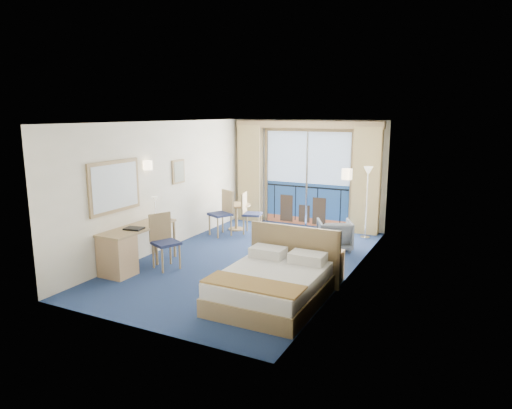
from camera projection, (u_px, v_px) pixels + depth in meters
name	position (u px, v px, depth m)	size (l,w,h in m)	color
floor	(249.00, 260.00, 9.03)	(6.50, 6.50, 0.00)	navy
room_walls	(249.00, 171.00, 8.68)	(4.04, 6.54, 2.72)	beige
balcony_door	(307.00, 181.00, 11.63)	(2.36, 0.03, 2.52)	navy
curtain_left	(250.00, 173.00, 12.15)	(0.65, 0.22, 2.55)	tan
curtain_right	(367.00, 181.00, 10.80)	(0.65, 0.22, 2.55)	tan
pelmet	(307.00, 125.00, 11.24)	(3.80, 0.25, 0.18)	tan
mirror	(115.00, 187.00, 8.27)	(0.05, 1.25, 0.95)	tan
wall_print	(179.00, 172.00, 9.97)	(0.04, 0.42, 0.52)	tan
sconce_left	(148.00, 165.00, 8.99)	(0.18, 0.18, 0.18)	beige
sconce_right	(347.00, 174.00, 7.69)	(0.18, 0.18, 0.18)	beige
bed	(273.00, 284.00, 7.00)	(1.60, 1.90, 1.01)	tan
nightstand	(329.00, 266.00, 7.83)	(0.42, 0.40, 0.55)	tan
phone	(333.00, 248.00, 7.79)	(0.18, 0.14, 0.08)	silver
armchair	(335.00, 235.00, 9.68)	(0.69, 0.71, 0.64)	#41474F
floor_lamp	(368.00, 184.00, 10.36)	(0.23, 0.23, 1.67)	silver
desk	(122.00, 251.00, 8.21)	(0.57, 1.65, 0.77)	tan
desk_chair	(163.00, 238.00, 8.51)	(0.59, 0.59, 1.03)	#21294E
folder	(134.00, 229.00, 8.33)	(0.33, 0.25, 0.03)	black
desk_lamp	(155.00, 203.00, 8.96)	(0.12, 0.12, 0.45)	silver
round_table	(236.00, 210.00, 11.31)	(0.71, 0.71, 0.64)	tan
table_chair_a	(249.00, 211.00, 10.95)	(0.52, 0.51, 0.99)	#21294E
table_chair_b	(223.00, 210.00, 10.80)	(0.62, 0.62, 1.07)	#21294E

